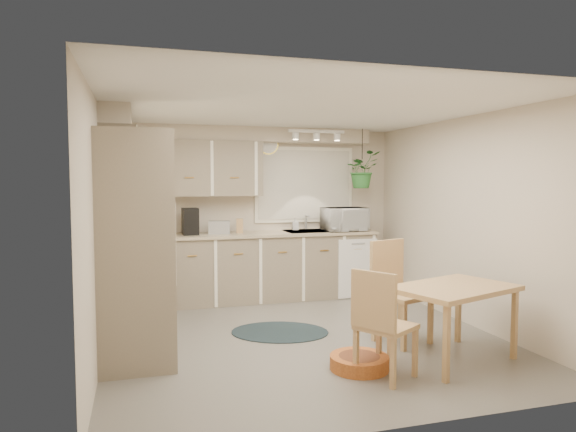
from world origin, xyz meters
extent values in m
plane|color=#636057|center=(0.00, 0.00, 0.00)|extent=(4.20, 4.20, 0.00)
plane|color=white|center=(0.00, 0.00, 2.40)|extent=(4.20, 4.20, 0.00)
cube|color=beige|center=(0.00, 2.10, 1.20)|extent=(4.00, 0.04, 2.40)
cube|color=beige|center=(0.00, -2.10, 1.20)|extent=(4.00, 0.04, 2.40)
cube|color=beige|center=(-2.00, 0.00, 1.20)|extent=(0.04, 4.20, 2.40)
cube|color=beige|center=(2.00, 0.00, 1.20)|extent=(0.04, 4.20, 2.40)
cube|color=gray|center=(-1.70, 0.88, 0.45)|extent=(0.60, 1.85, 0.90)
cube|color=gray|center=(-0.20, 1.80, 0.45)|extent=(3.60, 0.60, 0.90)
cube|color=tan|center=(-1.69, 0.88, 0.92)|extent=(0.64, 1.89, 0.04)
cube|color=tan|center=(-0.20, 1.79, 0.92)|extent=(3.64, 0.64, 0.04)
cube|color=gray|center=(-1.68, -0.38, 1.05)|extent=(0.65, 0.65, 2.10)
cube|color=white|center=(-1.35, -0.38, 1.05)|extent=(0.02, 0.56, 0.58)
cube|color=gray|center=(-1.82, 1.00, 1.83)|extent=(0.35, 2.00, 0.75)
cube|color=gray|center=(-1.00, 1.93, 1.83)|extent=(2.00, 0.35, 0.75)
cube|color=beige|center=(-1.85, 1.00, 2.30)|extent=(0.30, 2.00, 0.20)
cube|color=beige|center=(-0.20, 1.95, 2.30)|extent=(3.60, 0.30, 0.20)
cube|color=white|center=(-1.68, 0.30, 0.94)|extent=(0.52, 0.58, 0.02)
cube|color=white|center=(-1.70, 0.30, 1.40)|extent=(0.40, 0.60, 0.14)
cube|color=white|center=(0.70, 2.07, 1.60)|extent=(1.40, 0.02, 1.00)
cube|color=white|center=(0.70, 2.08, 1.60)|extent=(1.50, 0.02, 1.10)
cube|color=#A9ACB1|center=(0.70, 1.80, 0.90)|extent=(0.70, 0.48, 0.10)
cube|color=white|center=(1.30, 1.49, 0.42)|extent=(0.58, 0.02, 0.83)
cube|color=white|center=(0.70, 1.55, 2.33)|extent=(0.80, 0.04, 0.04)
cylinder|color=#D9C24C|center=(0.15, 2.07, 2.18)|extent=(0.30, 0.03, 0.30)
cube|color=tan|center=(1.12, -1.06, 0.35)|extent=(1.29, 1.05, 0.70)
cube|color=tan|center=(0.33, -1.26, 0.47)|extent=(0.60, 0.60, 0.93)
cube|color=tan|center=(0.93, -0.46, 0.52)|extent=(0.62, 0.62, 1.04)
ellipsoid|color=black|center=(-0.19, 0.23, 0.01)|extent=(1.28, 1.12, 0.01)
cylinder|color=#BA6125|center=(0.20, -1.03, 0.06)|extent=(0.61, 0.61, 0.12)
imported|color=white|center=(1.18, 1.70, 1.14)|extent=(0.62, 0.37, 0.41)
imported|color=white|center=(0.52, 1.95, 0.98)|extent=(0.11, 0.20, 0.09)
imported|color=#2C6E2E|center=(1.45, 1.70, 1.76)|extent=(0.60, 0.63, 0.41)
cube|color=black|center=(-0.99, 1.80, 1.12)|extent=(0.21, 0.26, 0.36)
cube|color=#A9ACB1|center=(-0.60, 1.82, 1.03)|extent=(0.31, 0.22, 0.17)
cube|color=tan|center=(-0.31, 1.85, 1.04)|extent=(0.10, 0.10, 0.20)
camera|label=1|loc=(-1.64, -5.10, 1.67)|focal=32.00mm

